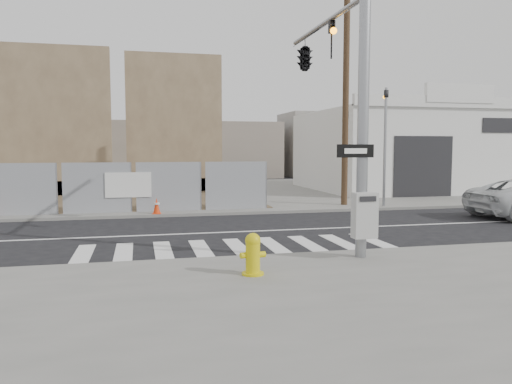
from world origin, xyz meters
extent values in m
plane|color=black|center=(0.00, 0.00, 0.00)|extent=(100.00, 100.00, 0.00)
cube|color=slate|center=(0.00, 14.00, 0.06)|extent=(50.00, 20.00, 0.12)
cylinder|color=gray|center=(2.50, -4.80, 3.62)|extent=(0.26, 0.26, 7.00)
cylinder|color=gray|center=(2.50, -2.20, 6.12)|extent=(0.14, 5.20, 0.14)
cube|color=#B2B2AF|center=(2.45, -5.08, 1.15)|extent=(0.55, 0.30, 1.05)
cube|color=black|center=(2.25, -4.96, 2.62)|extent=(0.90, 0.03, 0.30)
cube|color=silver|center=(2.25, -4.98, 2.62)|extent=(0.55, 0.01, 0.12)
imported|color=black|center=(2.50, -2.80, 5.57)|extent=(0.16, 0.20, 1.00)
imported|color=black|center=(2.50, -0.60, 5.57)|extent=(0.53, 2.48, 1.00)
cylinder|color=gray|center=(8.00, 4.60, 2.72)|extent=(0.12, 0.12, 5.20)
imported|color=black|center=(8.00, 4.60, 5.22)|extent=(0.16, 0.20, 1.00)
cube|color=brown|center=(-7.00, 13.00, 4.12)|extent=(6.00, 0.50, 8.00)
cube|color=brown|center=(-7.00, 13.40, 0.52)|extent=(6.00, 1.30, 0.80)
cube|color=brown|center=(-0.50, 14.00, 4.12)|extent=(5.50, 0.50, 8.00)
cube|color=brown|center=(-0.50, 14.40, 0.52)|extent=(5.50, 1.30, 0.80)
cube|color=silver|center=(14.00, 13.00, 2.52)|extent=(12.00, 10.00, 4.80)
cube|color=silver|center=(14.00, 8.00, 5.12)|extent=(12.00, 0.30, 0.60)
cube|color=silver|center=(14.00, 7.95, 5.57)|extent=(4.00, 0.30, 1.00)
cube|color=black|center=(12.00, 7.98, 1.72)|extent=(3.40, 0.06, 3.20)
cylinder|color=#483421|center=(6.50, 5.50, 5.12)|extent=(0.28, 0.28, 10.00)
cylinder|color=#CDBD0B|center=(-0.36, -5.85, 0.14)|extent=(0.53, 0.53, 0.05)
cylinder|color=#CDBD0B|center=(-0.36, -5.85, 0.46)|extent=(0.34, 0.34, 0.68)
sphere|color=#CDBD0B|center=(-0.36, -5.85, 0.82)|extent=(0.32, 0.32, 0.32)
cylinder|color=#CDBD0B|center=(-0.54, -5.85, 0.53)|extent=(0.18, 0.15, 0.12)
cylinder|color=#CDBD0B|center=(-0.18, -5.85, 0.53)|extent=(0.18, 0.15, 0.12)
cube|color=red|center=(-1.93, 4.22, 0.13)|extent=(0.37, 0.37, 0.03)
cone|color=red|center=(-1.93, 4.22, 0.43)|extent=(0.33, 0.33, 0.63)
cylinder|color=silver|center=(-1.93, 4.22, 0.52)|extent=(0.24, 0.24, 0.07)
camera|label=1|loc=(-2.57, -15.55, 2.68)|focal=35.00mm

